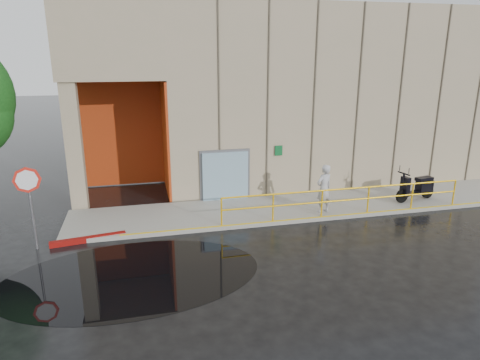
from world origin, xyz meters
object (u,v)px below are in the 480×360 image
at_px(stop_sign, 29,190).
at_px(scooter, 417,180).
at_px(person, 324,189).
at_px(red_curb, 89,239).

bearing_deg(stop_sign, scooter, 14.93).
distance_m(person, scooter, 4.33).
bearing_deg(stop_sign, person, 14.29).
bearing_deg(stop_sign, red_curb, 18.02).
bearing_deg(red_curb, person, 2.80).
relative_size(person, stop_sign, 0.69).
xyz_separation_m(scooter, stop_sign, (-14.37, -1.04, 0.94)).
relative_size(person, scooter, 0.94).
height_order(stop_sign, red_curb, stop_sign).
height_order(person, scooter, person).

